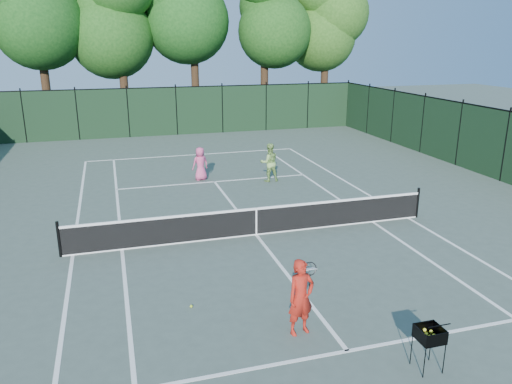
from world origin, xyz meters
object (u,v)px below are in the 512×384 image
object	(u,v)px
coach	(301,297)
player_pink	(200,164)
loose_ball_midcourt	(191,306)
player_green	(269,162)
ball_hopper	(430,334)

from	to	relation	value
coach	player_pink	world-z (taller)	coach
coach	loose_ball_midcourt	xyz separation A→B (m)	(-2.04, 1.65, -0.79)
player_green	loose_ball_midcourt	xyz separation A→B (m)	(-5.01, -9.69, -0.80)
coach	ball_hopper	distance (m)	2.57
player_green	coach	bearing A→B (deg)	76.95
coach	player_green	xyz separation A→B (m)	(2.97, 11.35, 0.00)
player_pink	ball_hopper	world-z (taller)	player_pink
coach	ball_hopper	size ratio (longest dim) A/B	1.89
coach	player_pink	xyz separation A→B (m)	(0.15, 12.38, -0.10)
player_pink	loose_ball_midcourt	bearing A→B (deg)	65.06
ball_hopper	loose_ball_midcourt	world-z (taller)	ball_hopper
player_pink	loose_ball_midcourt	world-z (taller)	player_pink
ball_hopper	loose_ball_midcourt	xyz separation A→B (m)	(-3.87, 3.46, -0.70)
coach	player_pink	distance (m)	12.38
loose_ball_midcourt	player_pink	bearing A→B (deg)	78.48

